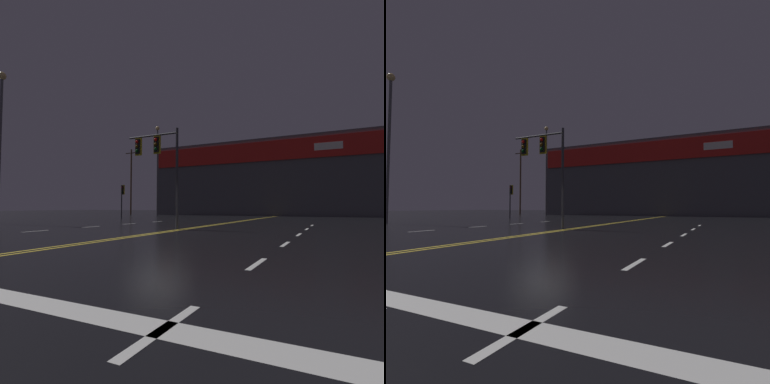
# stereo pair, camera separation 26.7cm
# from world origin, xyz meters

# --- Properties ---
(ground_plane) EXTENTS (200.00, 200.00, 0.00)m
(ground_plane) POSITION_xyz_m (0.00, 0.00, 0.00)
(ground_plane) COLOR black
(road_markings) EXTENTS (17.19, 60.00, 0.01)m
(road_markings) POSITION_xyz_m (1.23, -1.92, 0.00)
(road_markings) COLOR gold
(road_markings) RESTS_ON ground
(traffic_signal_median) EXTENTS (3.18, 0.36, 5.36)m
(traffic_signal_median) POSITION_xyz_m (-1.58, 2.27, 4.05)
(traffic_signal_median) COLOR #38383D
(traffic_signal_median) RESTS_ON ground
(traffic_signal_corner_northwest) EXTENTS (0.42, 0.36, 3.47)m
(traffic_signal_corner_northwest) POSITION_xyz_m (-12.72, 13.11, 2.55)
(traffic_signal_corner_northwest) COLOR #38383D
(traffic_signal_corner_northwest) RESTS_ON ground
(streetlight_near_right) EXTENTS (0.56, 0.56, 10.88)m
(streetlight_near_right) POSITION_xyz_m (-14.22, 1.45, 6.81)
(streetlight_near_right) COLOR #59595E
(streetlight_near_right) RESTS_ON ground
(streetlight_median_approach) EXTENTS (0.56, 0.56, 12.40)m
(streetlight_median_approach) POSITION_xyz_m (-15.02, 23.33, 7.63)
(streetlight_median_approach) COLOR #59595E
(streetlight_median_approach) RESTS_ON ground
(building_backdrop) EXTENTS (36.59, 10.23, 10.48)m
(building_backdrop) POSITION_xyz_m (0.00, 33.42, 5.26)
(building_backdrop) COLOR #4C4C51
(building_backdrop) RESTS_ON ground
(utility_pole_row) EXTENTS (48.20, 0.26, 11.33)m
(utility_pole_row) POSITION_xyz_m (0.66, 27.91, 5.71)
(utility_pole_row) COLOR #4C3828
(utility_pole_row) RESTS_ON ground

